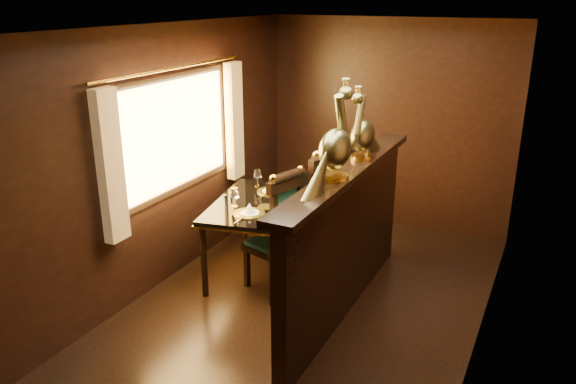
% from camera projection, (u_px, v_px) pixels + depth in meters
% --- Properties ---
extents(ground, '(5.00, 5.00, 0.00)m').
position_uv_depth(ground, '(298.00, 316.00, 5.06)').
color(ground, black).
rests_on(ground, ground).
extents(room_shell, '(3.04, 5.04, 2.52)m').
position_uv_depth(room_shell, '(290.00, 145.00, 4.58)').
color(room_shell, black).
rests_on(room_shell, ground).
extents(partition, '(0.26, 2.70, 1.36)m').
position_uv_depth(partition, '(346.00, 238.00, 4.94)').
color(partition, black).
rests_on(partition, ground).
extents(dining_table, '(1.06, 1.47, 0.99)m').
position_uv_depth(dining_table, '(256.00, 208.00, 5.63)').
color(dining_table, black).
rests_on(dining_table, ground).
extents(chair_left, '(0.56, 0.57, 1.25)m').
position_uv_depth(chair_left, '(282.00, 228.00, 5.30)').
color(chair_left, black).
rests_on(chair_left, ground).
extents(chair_right, '(0.66, 0.67, 1.40)m').
position_uv_depth(chair_right, '(325.00, 211.00, 5.50)').
color(chair_right, black).
rests_on(chair_right, ground).
extents(peacock_left, '(0.24, 0.65, 0.77)m').
position_uv_depth(peacock_left, '(336.00, 131.00, 4.31)').
color(peacock_left, '#1A503D').
rests_on(peacock_left, partition).
extents(peacock_right, '(0.21, 0.56, 0.67)m').
position_uv_depth(peacock_right, '(363.00, 122.00, 4.87)').
color(peacock_right, '#1A503D').
rests_on(peacock_right, partition).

